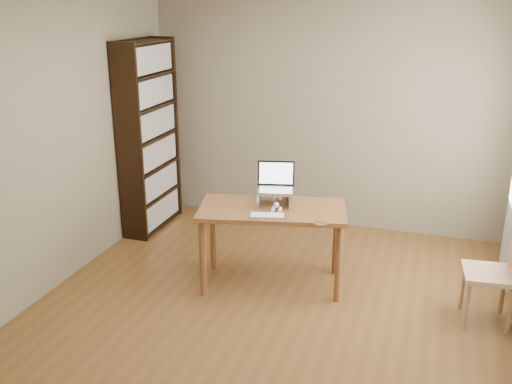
% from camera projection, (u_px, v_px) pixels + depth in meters
% --- Properties ---
extents(room, '(4.04, 4.54, 2.64)m').
position_uv_depth(room, '(272.00, 168.00, 4.28)').
color(room, brown).
rests_on(room, ground).
extents(bookshelf, '(0.30, 0.90, 2.10)m').
position_uv_depth(bookshelf, '(149.00, 137.00, 6.29)').
color(bookshelf, black).
rests_on(bookshelf, ground).
extents(desk, '(1.40, 0.91, 0.75)m').
position_uv_depth(desk, '(272.00, 219.00, 5.07)').
color(desk, brown).
rests_on(desk, ground).
extents(laptop_stand, '(0.32, 0.25, 0.13)m').
position_uv_depth(laptop_stand, '(275.00, 196.00, 5.08)').
color(laptop_stand, silver).
rests_on(laptop_stand, desk).
extents(laptop, '(0.38, 0.34, 0.24)m').
position_uv_depth(laptop, '(277.00, 183.00, 5.10)').
color(laptop, silver).
rests_on(laptop, laptop_stand).
extents(keyboard, '(0.33, 0.20, 0.02)m').
position_uv_depth(keyboard, '(267.00, 216.00, 4.83)').
color(keyboard, silver).
rests_on(keyboard, desk).
extents(coaster, '(0.11, 0.11, 0.01)m').
position_uv_depth(coaster, '(321.00, 224.00, 4.68)').
color(coaster, brown).
rests_on(coaster, desk).
extents(cat, '(0.25, 0.49, 0.16)m').
position_uv_depth(cat, '(279.00, 197.00, 5.11)').
color(cat, '#4A433A').
rests_on(cat, desk).
extents(chair, '(0.43, 0.43, 0.89)m').
position_uv_depth(chair, '(499.00, 269.00, 4.51)').
color(chair, '#A37A58').
rests_on(chair, ground).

